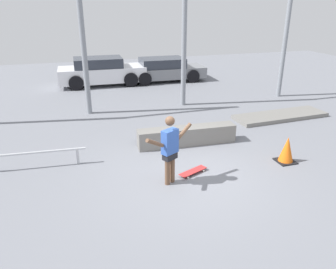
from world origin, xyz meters
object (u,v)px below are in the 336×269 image
Objects in this scene: manual_pad at (280,116)px; parked_car_white at (101,72)px; skateboarder at (170,147)px; skateboard at (193,171)px; traffic_cone at (287,150)px; parked_car_grey at (164,70)px; grind_box at (187,136)px; grind_rail at (36,155)px.

manual_pad is 9.21m from parked_car_white.
manual_pad is (5.33, 3.31, -0.86)m from skateboarder.
skateboard is (0.69, 0.26, -0.87)m from skateboarder.
skateboarder is 2.05× the size of skateboard.
skateboarder is 0.38× the size of parked_car_white.
skateboard is at bearing 177.53° from traffic_cone.
parked_car_grey is (-2.36, 7.17, 0.53)m from manual_pad.
skateboard is at bearing -105.22° from grind_box.
parked_car_grey is (2.28, 10.22, 0.54)m from skateboard.
grind_rail is at bearing 135.08° from skateboard.
traffic_cone is at bearing -41.33° from grind_box.
skateboarder is at bearing -86.41° from parked_car_white.
skateboarder reaches higher than skateboard.
grind_rail is 6.56m from traffic_cone.
skateboarder is 10.51m from parked_car_white.
grind_rail is (-8.39, -1.56, 0.29)m from manual_pad.
skateboarder is 0.39× the size of parked_car_grey.
traffic_cone is at bearing -68.90° from parked_car_white.
parked_car_white is 1.03× the size of parked_car_grey.
manual_pad is 0.84× the size of parked_car_grey.
grind_rail is at bearing -122.89° from parked_car_grey.
skateboard is 0.23× the size of manual_pad.
skateboard is at bearing -146.73° from manual_pad.
grind_box is at bearing 51.54° from skateboard.
parked_car_white is at bearing 100.36° from grind_box.
skateboarder is 2.43m from grind_box.
parked_car_white is 6.11× the size of traffic_cone.
traffic_cone reaches higher than skateboard.
parked_car_grey is 10.34m from traffic_cone.
traffic_cone is at bearing -26.06° from skateboarder.
manual_pad is at bearing -70.05° from parked_car_grey.
traffic_cone is (2.62, -0.11, 0.29)m from skateboard.
skateboarder is 0.56× the size of grind_box.
grind_rail is at bearing 165.87° from traffic_cone.
grind_rail is at bearing -105.48° from parked_car_white.
traffic_cone reaches higher than grind_rail.
manual_pad is at bearing 57.31° from traffic_cone.
parked_car_grey is at bearing 108.22° from manual_pad.
grind_box is 0.84× the size of manual_pad.
parked_car_grey is at bearing 91.84° from traffic_cone.
skateboarder is 1.14m from skateboard.
grind_rail is at bearing -169.48° from manual_pad.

